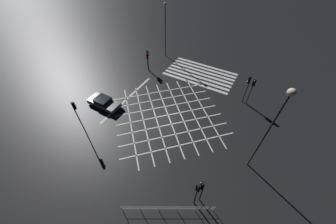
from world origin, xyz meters
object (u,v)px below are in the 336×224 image
object	(u,v)px
traffic_light_sw_cross	(252,87)
traffic_light_nw_cross	(197,191)
traffic_light_se_main	(148,56)
traffic_light_nw_main	(202,188)
street_lamp_east	(165,23)
traffic_light_sw_main	(248,84)
traffic_light_ne_cross	(76,112)
traffic_light_se_cross	(147,59)
waiting_car	(104,102)
street_lamp_west	(276,117)

from	to	relation	value
traffic_light_sw_cross	traffic_light_nw_cross	xyz separation A→B (m)	(0.89, 15.05, -0.35)
traffic_light_se_main	traffic_light_sw_cross	size ratio (longest dim) A/B	0.85
traffic_light_nw_main	street_lamp_east	bearing A→B (deg)	-53.31
traffic_light_nw_cross	traffic_light_sw_main	world-z (taller)	traffic_light_sw_main
traffic_light_nw_main	traffic_light_ne_cross	world-z (taller)	traffic_light_ne_cross
traffic_light_sw_cross	traffic_light_sw_main	xyz separation A→B (m)	(0.62, -0.15, 0.10)
traffic_light_se_cross	traffic_light_ne_cross	bearing A→B (deg)	2.42
traffic_light_se_main	traffic_light_nw_cross	world-z (taller)	traffic_light_nw_cross
street_lamp_east	traffic_light_ne_cross	bearing A→B (deg)	91.97
traffic_light_nw_cross	street_lamp_east	size ratio (longest dim) A/B	0.39
traffic_light_se_cross	waiting_car	xyz separation A→B (m)	(0.51, 9.70, -1.70)
waiting_car	traffic_light_se_cross	bearing A→B (deg)	86.98
traffic_light_nw_cross	traffic_light_sw_cross	bearing A→B (deg)	-3.37
traffic_light_se_main	traffic_light_sw_cross	world-z (taller)	traffic_light_sw_cross
traffic_light_se_main	traffic_light_se_cross	xyz separation A→B (m)	(-0.31, 0.53, -0.06)
traffic_light_sw_main	street_lamp_west	xyz separation A→B (m)	(-2.96, 9.23, 4.20)
street_lamp_east	traffic_light_sw_main	bearing A→B (deg)	159.96
traffic_light_sw_main	traffic_light_nw_main	bearing A→B (deg)	89.81
traffic_light_sw_cross	traffic_light_nw_main	size ratio (longest dim) A/B	1.18
traffic_light_se_cross	waiting_car	world-z (taller)	traffic_light_se_cross
street_lamp_west	traffic_light_se_main	bearing A→B (deg)	-27.45
waiting_car	street_lamp_east	bearing A→B (deg)	88.44
traffic_light_se_main	traffic_light_se_cross	size ratio (longest dim) A/B	1.02
traffic_light_nw_cross	traffic_light_se_cross	size ratio (longest dim) A/B	1.06
traffic_light_ne_cross	traffic_light_nw_cross	bearing A→B (deg)	-93.81
traffic_light_nw_cross	street_lamp_west	world-z (taller)	street_lamp_west
traffic_light_sw_cross	traffic_light_se_cross	world-z (taller)	traffic_light_sw_cross
street_lamp_east	traffic_light_nw_main	bearing A→B (deg)	126.69
street_lamp_west	traffic_light_sw_cross	bearing A→B (deg)	-75.58
traffic_light_se_cross	traffic_light_ne_cross	world-z (taller)	traffic_light_ne_cross
traffic_light_nw_main	traffic_light_se_cross	xyz separation A→B (m)	(15.10, -14.63, -0.07)
traffic_light_sw_cross	traffic_light_nw_main	xyz separation A→B (m)	(0.67, 14.68, -0.42)
street_lamp_east	traffic_light_nw_cross	bearing A→B (deg)	125.81
waiting_car	street_lamp_west	bearing A→B (deg)	2.02
traffic_light_se_main	traffic_light_nw_main	bearing A→B (deg)	-44.52
traffic_light_sw_cross	waiting_car	size ratio (longest dim) A/B	0.88
traffic_light_se_main	waiting_car	world-z (taller)	traffic_light_se_main
traffic_light_sw_cross	traffic_light_se_main	bearing A→B (deg)	-91.70
street_lamp_west	traffic_light_sw_main	bearing A→B (deg)	-72.25
traffic_light_ne_cross	street_lamp_east	distance (m)	19.96
traffic_light_ne_cross	street_lamp_east	world-z (taller)	street_lamp_east
traffic_light_se_cross	street_lamp_west	bearing A→B (deg)	63.47
traffic_light_sw_main	street_lamp_east	bearing A→B (deg)	-20.04
waiting_car	traffic_light_sw_main	bearing A→B (deg)	32.28
traffic_light_sw_main	waiting_car	distance (m)	18.66
traffic_light_ne_cross	waiting_car	distance (m)	5.22
traffic_light_sw_cross	traffic_light_nw_cross	bearing A→B (deg)	-3.37
traffic_light_se_main	traffic_light_sw_main	distance (m)	15.47
street_lamp_west	waiting_car	world-z (taller)	street_lamp_west
traffic_light_se_cross	waiting_car	size ratio (longest dim) A/B	0.73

